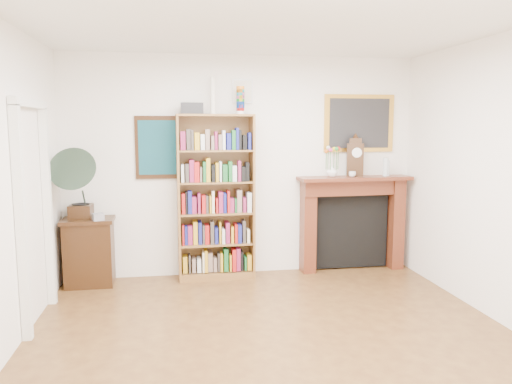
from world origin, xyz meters
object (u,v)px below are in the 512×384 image
at_px(mantel_clock, 355,158).
at_px(flower_vase, 332,171).
at_px(side_cabinet, 89,252).
at_px(bottle_left, 386,167).
at_px(gramophone, 77,179).
at_px(bookshelf, 216,188).
at_px(bottle_right, 387,168).
at_px(cd_stack, 98,217).
at_px(fireplace, 352,214).
at_px(teacup, 352,174).

xyz_separation_m(mantel_clock, flower_vase, (-0.32, -0.03, -0.17)).
distance_m(side_cabinet, bottle_left, 3.90).
bearing_deg(side_cabinet, bottle_left, 0.03).
relative_size(side_cabinet, gramophone, 0.96).
bearing_deg(gramophone, bookshelf, 6.04).
bearing_deg(bottle_right, bottle_left, -164.28).
height_order(cd_stack, bottle_right, bottle_right).
xyz_separation_m(bottle_left, bottle_right, (0.03, 0.01, -0.02)).
bearing_deg(gramophone, bottle_right, 3.76).
relative_size(fireplace, cd_stack, 12.55).
relative_size(side_cabinet, teacup, 8.89).
bearing_deg(side_cabinet, bookshelf, 0.82).
xyz_separation_m(teacup, bottle_left, (0.47, 0.05, 0.08)).
height_order(fireplace, gramophone, gramophone).
relative_size(flower_vase, teacup, 1.59).
bearing_deg(bottle_right, fireplace, 173.02).
bearing_deg(fireplace, bottle_left, -10.89).
height_order(fireplace, bottle_left, bottle_left).
xyz_separation_m(bookshelf, gramophone, (-1.62, -0.13, 0.15)).
bearing_deg(flower_vase, mantel_clock, 5.77).
bearing_deg(teacup, side_cabinet, -179.68).
xyz_separation_m(bookshelf, flower_vase, (1.51, 0.04, 0.18)).
height_order(bookshelf, cd_stack, bookshelf).
distance_m(gramophone, bottle_right, 3.89).
distance_m(side_cabinet, gramophone, 0.90).
bearing_deg(flower_vase, bookshelf, -178.65).
relative_size(side_cabinet, bottle_right, 4.09).
bearing_deg(cd_stack, mantel_clock, 4.47).
bearing_deg(side_cabinet, gramophone, -137.85).
xyz_separation_m(cd_stack, bottle_left, (3.64, 0.20, 0.52)).
bearing_deg(gramophone, fireplace, 4.97).
bearing_deg(bottle_left, flower_vase, 178.63).
relative_size(fireplace, mantel_clock, 3.03).
bearing_deg(bookshelf, bottle_right, -0.71).
xyz_separation_m(mantel_clock, bottle_right, (0.43, -0.04, -0.14)).
relative_size(cd_stack, bottle_right, 0.60).
height_order(flower_vase, bottle_left, bottle_left).
relative_size(fireplace, gramophone, 1.76).
bearing_deg(side_cabinet, bottle_right, 0.14).
xyz_separation_m(gramophone, bottle_right, (3.89, 0.16, 0.06)).
xyz_separation_m(side_cabinet, bottle_right, (3.80, 0.07, 0.95)).
bearing_deg(side_cabinet, cd_stack, -45.29).
bearing_deg(bottle_left, side_cabinet, -178.99).
bearing_deg(mantel_clock, flower_vase, -156.15).
xyz_separation_m(flower_vase, bottle_left, (0.73, -0.02, 0.05)).
height_order(bookshelf, gramophone, bookshelf).
height_order(side_cabinet, bottle_left, bottle_left).
distance_m(bookshelf, bottle_right, 2.28).
bearing_deg(bottle_left, fireplace, 171.56).
bearing_deg(mantel_clock, bookshelf, -159.79).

